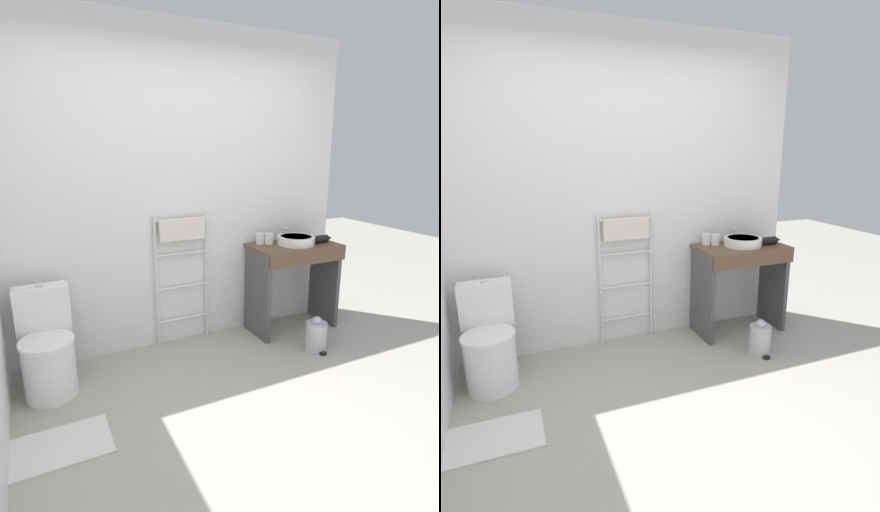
% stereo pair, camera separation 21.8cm
% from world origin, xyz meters
% --- Properties ---
extents(ground_plane, '(12.00, 12.00, 0.00)m').
position_xyz_m(ground_plane, '(0.00, 0.00, 0.00)').
color(ground_plane, '#A8A399').
extents(wall_back, '(3.12, 0.12, 2.65)m').
position_xyz_m(wall_back, '(0.00, 1.58, 1.32)').
color(wall_back, white).
rests_on(wall_back, ground_plane).
extents(toilet, '(0.37, 0.51, 0.74)m').
position_xyz_m(toilet, '(-1.17, 1.17, 0.31)').
color(toilet, white).
rests_on(toilet, ground_plane).
extents(towel_radiator, '(0.49, 0.06, 1.15)m').
position_xyz_m(towel_radiator, '(-0.04, 1.47, 0.84)').
color(towel_radiator, silver).
rests_on(towel_radiator, ground_plane).
extents(vanity_counter, '(0.81, 0.47, 0.83)m').
position_xyz_m(vanity_counter, '(0.99, 1.27, 0.55)').
color(vanity_counter, brown).
rests_on(vanity_counter, ground_plane).
extents(sink_basin, '(0.34, 0.34, 0.08)m').
position_xyz_m(sink_basin, '(1.00, 1.27, 0.87)').
color(sink_basin, white).
rests_on(sink_basin, vanity_counter).
extents(faucet, '(0.02, 0.10, 0.14)m').
position_xyz_m(faucet, '(1.00, 1.45, 0.92)').
color(faucet, silver).
rests_on(faucet, vanity_counter).
extents(cup_near_wall, '(0.08, 0.08, 0.10)m').
position_xyz_m(cup_near_wall, '(0.72, 1.43, 0.88)').
color(cup_near_wall, white).
rests_on(cup_near_wall, vanity_counter).
extents(cup_near_edge, '(0.08, 0.08, 0.10)m').
position_xyz_m(cup_near_edge, '(0.79, 1.39, 0.88)').
color(cup_near_edge, white).
rests_on(cup_near_edge, vanity_counter).
extents(hair_dryer, '(0.23, 0.17, 0.07)m').
position_xyz_m(hair_dryer, '(1.25, 1.24, 0.86)').
color(hair_dryer, black).
rests_on(hair_dryer, vanity_counter).
extents(trash_bin, '(0.18, 0.21, 0.31)m').
position_xyz_m(trash_bin, '(0.92, 0.81, 0.13)').
color(trash_bin, '#B7B7BC').
rests_on(trash_bin, ground_plane).
extents(bath_mat, '(0.56, 0.36, 0.01)m').
position_xyz_m(bath_mat, '(-1.17, 0.52, 0.01)').
color(bath_mat, silver).
rests_on(bath_mat, ground_plane).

